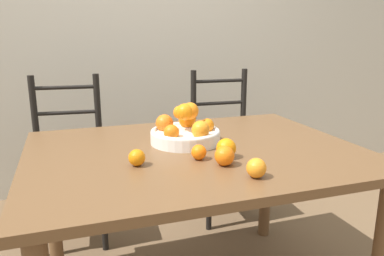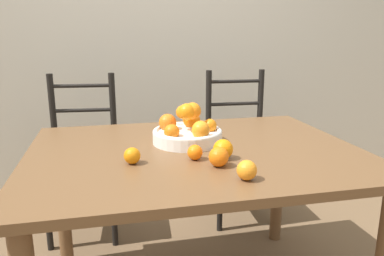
% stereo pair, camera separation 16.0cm
% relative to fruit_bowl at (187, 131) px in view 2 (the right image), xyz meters
% --- Properties ---
extents(wall_back, '(8.00, 0.06, 2.60)m').
position_rel_fruit_bowl_xyz_m(wall_back, '(0.01, 1.46, 0.48)').
color(wall_back, beige).
rests_on(wall_back, ground_plane).
extents(dining_table, '(1.41, 1.07, 0.77)m').
position_rel_fruit_bowl_xyz_m(dining_table, '(0.01, -0.11, -0.15)').
color(dining_table, brown).
rests_on(dining_table, ground_plane).
extents(fruit_bowl, '(0.32, 0.32, 0.18)m').
position_rel_fruit_bowl_xyz_m(fruit_bowl, '(0.00, 0.00, 0.00)').
color(fruit_bowl, white).
rests_on(fruit_bowl, dining_table).
extents(orange_loose_0, '(0.07, 0.07, 0.07)m').
position_rel_fruit_bowl_xyz_m(orange_loose_0, '(0.10, -0.49, -0.02)').
color(orange_loose_0, orange).
rests_on(orange_loose_0, dining_table).
extents(orange_loose_1, '(0.08, 0.08, 0.08)m').
position_rel_fruit_bowl_xyz_m(orange_loose_1, '(0.09, -0.26, -0.01)').
color(orange_loose_1, orange).
rests_on(orange_loose_1, dining_table).
extents(orange_loose_2, '(0.06, 0.06, 0.06)m').
position_rel_fruit_bowl_xyz_m(orange_loose_2, '(-0.02, -0.25, -0.02)').
color(orange_loose_2, orange).
rests_on(orange_loose_2, dining_table).
extents(orange_loose_3, '(0.06, 0.06, 0.06)m').
position_rel_fruit_bowl_xyz_m(orange_loose_3, '(-0.27, -0.24, -0.02)').
color(orange_loose_3, orange).
rests_on(orange_loose_3, dining_table).
extents(orange_loose_4, '(0.08, 0.08, 0.08)m').
position_rel_fruit_bowl_xyz_m(orange_loose_4, '(0.05, -0.34, -0.02)').
color(orange_loose_4, orange).
rests_on(orange_loose_4, dining_table).
extents(chair_left, '(0.45, 0.43, 1.01)m').
position_rel_fruit_bowl_xyz_m(chair_left, '(-0.52, 0.73, -0.36)').
color(chair_left, black).
rests_on(chair_left, ground_plane).
extents(chair_right, '(0.44, 0.42, 1.01)m').
position_rel_fruit_bowl_xyz_m(chair_right, '(0.52, 0.73, -0.36)').
color(chair_right, black).
rests_on(chair_right, ground_plane).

